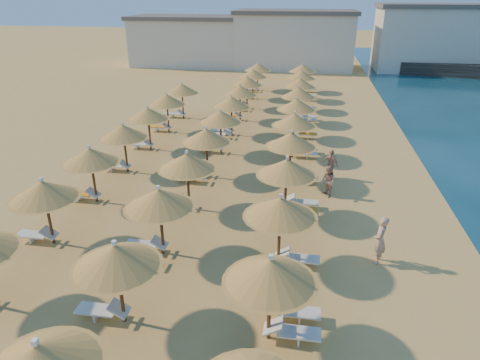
% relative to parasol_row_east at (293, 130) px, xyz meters
% --- Properties ---
extents(ground, '(220.00, 220.00, 0.00)m').
position_rel_parasol_row_east_xyz_m(ground, '(-2.22, -8.98, -2.36)').
color(ground, tan).
rests_on(ground, ground).
extents(hotel_blocks, '(48.08, 9.37, 8.10)m').
position_rel_parasol_row_east_xyz_m(hotel_blocks, '(0.93, 36.68, 1.34)').
color(hotel_blocks, silver).
rests_on(hotel_blocks, ground).
extents(parasol_row_east, '(2.74, 45.04, 2.93)m').
position_rel_parasol_row_east_xyz_m(parasol_row_east, '(0.00, 0.00, 0.00)').
color(parasol_row_east, brown).
rests_on(parasol_row_east, ground).
extents(parasol_row_west, '(2.74, 45.04, 2.93)m').
position_rel_parasol_row_east_xyz_m(parasol_row_west, '(-4.52, 0.00, 0.00)').
color(parasol_row_west, brown).
rests_on(parasol_row_west, ground).
extents(parasol_row_inland, '(2.74, 25.81, 2.93)m').
position_rel_parasol_row_east_xyz_m(parasol_row_inland, '(-9.22, -1.92, -0.00)').
color(parasol_row_inland, brown).
rests_on(parasol_row_inland, ground).
extents(loungers, '(12.31, 42.85, 0.66)m').
position_rel_parasol_row_east_xyz_m(loungers, '(-3.54, -0.54, -2.01)').
color(loungers, silver).
rests_on(loungers, ground).
extents(beachgoer_b, '(0.92, 0.99, 1.62)m').
position_rel_parasol_row_east_xyz_m(beachgoer_b, '(1.97, -3.38, -1.55)').
color(beachgoer_b, tan).
rests_on(beachgoer_b, ground).
extents(beachgoer_c, '(1.00, 0.94, 1.66)m').
position_rel_parasol_row_east_xyz_m(beachgoer_c, '(2.18, -1.01, -1.53)').
color(beachgoer_c, tan).
rests_on(beachgoer_c, ground).
extents(beachgoer_a, '(0.63, 0.80, 1.92)m').
position_rel_parasol_row_east_xyz_m(beachgoer_a, '(3.73, -8.89, -1.40)').
color(beachgoer_a, tan).
rests_on(beachgoer_a, ground).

